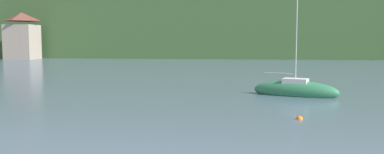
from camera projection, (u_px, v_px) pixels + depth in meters
The scene contains 4 objects.
wooded_hillside at pixel (226, 29), 136.45m from camera, with size 352.00×76.07×47.66m.
shore_building_westcentral at pixel (22, 37), 93.87m from camera, with size 6.84×5.99×10.85m.
sailboat_far_3 at pixel (295, 90), 32.21m from camera, with size 6.97×3.93×8.96m.
mooring_buoy_near at pixel (299, 119), 22.64m from camera, with size 0.39×0.39×0.39m, color orange.
Camera 1 is at (2.31, 22.08, 4.42)m, focal length 37.75 mm.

